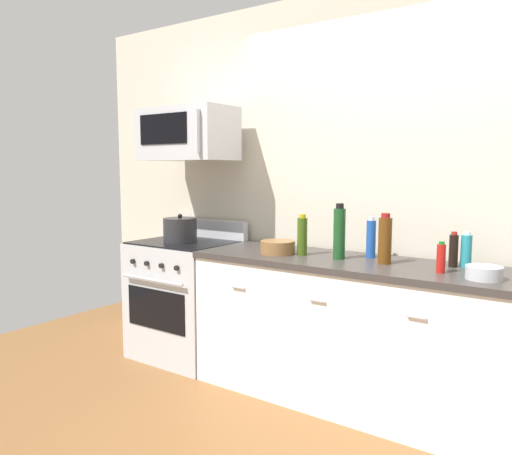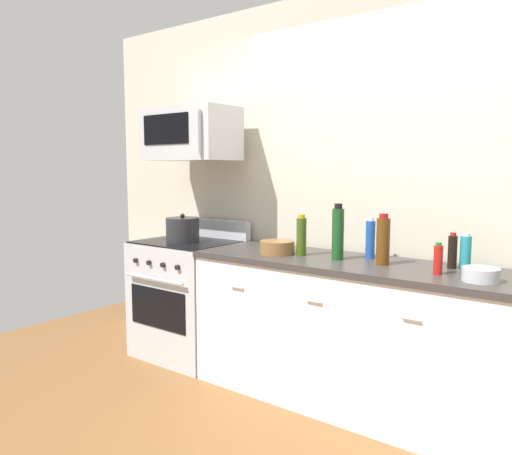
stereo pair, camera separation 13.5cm
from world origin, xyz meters
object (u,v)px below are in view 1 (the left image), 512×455
(range_oven, at_px, (186,298))
(bottle_soda_blue, at_px, (371,238))
(bottle_wine_green, at_px, (339,233))
(bottle_hot_sauce_red, at_px, (441,258))
(bottle_dish_soap, at_px, (466,250))
(microwave, at_px, (187,134))
(bottle_wine_amber, at_px, (385,240))
(bowl_wooden_salad, at_px, (278,247))
(bottle_olive_oil, at_px, (302,236))
(bowl_steel_prep, at_px, (484,272))
(bottle_soy_sauce_dark, at_px, (453,250))
(stockpot, at_px, (180,230))

(range_oven, relative_size, bottle_soda_blue, 4.05)
(range_oven, relative_size, bottle_wine_green, 3.05)
(range_oven, height_order, bottle_hot_sauce_red, bottle_hot_sauce_red)
(bottle_dish_soap, height_order, bottle_soda_blue, bottle_soda_blue)
(microwave, relative_size, bottle_soda_blue, 2.82)
(bottle_wine_amber, bearing_deg, bowl_wooden_salad, -174.87)
(bottle_olive_oil, xyz_separation_m, bottle_dish_soap, (0.98, 0.19, -0.03))
(bottle_dish_soap, distance_m, bowl_steel_prep, 0.35)
(bottle_olive_oil, relative_size, bottle_wine_amber, 0.89)
(bottle_olive_oil, bearing_deg, microwave, 177.00)
(bottle_olive_oil, xyz_separation_m, bottle_wine_amber, (0.56, 0.02, 0.02))
(range_oven, relative_size, bottle_hot_sauce_red, 6.18)
(bottle_soy_sauce_dark, height_order, bowl_wooden_salad, bottle_soy_sauce_dark)
(bottle_soda_blue, xyz_separation_m, stockpot, (-1.47, -0.21, -0.03))
(bottle_hot_sauce_red, bearing_deg, stockpot, 179.22)
(range_oven, bearing_deg, bottle_soda_blue, 5.94)
(bottle_soy_sauce_dark, height_order, bottle_olive_oil, bottle_olive_oil)
(bottle_dish_soap, height_order, stockpot, stockpot)
(range_oven, bearing_deg, bottle_wine_amber, 0.15)
(bottle_dish_soap, bearing_deg, bottle_olive_oil, -169.11)
(bottle_hot_sauce_red, height_order, bottle_wine_amber, bottle_wine_amber)
(bottle_wine_green, bearing_deg, stockpot, -177.79)
(bottle_olive_oil, bearing_deg, bowl_wooden_salad, -162.80)
(microwave, xyz_separation_m, bottle_dish_soap, (2.04, 0.13, -0.73))
(microwave, height_order, bottle_wine_green, microwave)
(microwave, bearing_deg, stockpot, -90.13)
(bottle_soda_blue, xyz_separation_m, bowl_steel_prep, (0.73, -0.28, -0.09))
(bottle_olive_oil, distance_m, bowl_steel_prep, 1.15)
(bottle_soda_blue, bearing_deg, bottle_hot_sauce_red, -24.96)
(bottle_olive_oil, relative_size, bottle_soda_blue, 1.02)
(bottle_hot_sauce_red, relative_size, stockpot, 0.67)
(bottle_soy_sauce_dark, relative_size, bottle_soda_blue, 0.78)
(bottle_soda_blue, distance_m, bowl_steel_prep, 0.79)
(bowl_steel_prep, distance_m, bowl_wooden_salad, 1.30)
(bottle_wine_green, bearing_deg, bottle_dish_soap, 14.10)
(bottle_soy_sauce_dark, distance_m, bowl_steel_prep, 0.34)
(bottle_soda_blue, relative_size, stockpot, 1.02)
(microwave, relative_size, bottle_olive_oil, 2.75)
(microwave, relative_size, bottle_dish_soap, 3.62)
(bottle_wine_green, bearing_deg, bottle_soy_sauce_dark, 11.79)
(bottle_hot_sauce_red, height_order, bowl_steel_prep, bottle_hot_sauce_red)
(bottle_wine_amber, bearing_deg, bottle_soda_blue, 135.05)
(bowl_steel_prep, xyz_separation_m, stockpot, (-2.20, 0.07, 0.06))
(bottle_hot_sauce_red, relative_size, bottle_soda_blue, 0.66)
(bottle_wine_green, xyz_separation_m, stockpot, (-1.32, -0.05, -0.07))
(bottle_hot_sauce_red, relative_size, bowl_wooden_salad, 0.74)
(bottle_dish_soap, bearing_deg, bottle_hot_sauce_red, -105.46)
(bottle_dish_soap, height_order, bottle_hot_sauce_red, bottle_dish_soap)
(bowl_steel_prep, bearing_deg, bowl_wooden_salad, 177.23)
(bottle_wine_green, bearing_deg, bottle_soda_blue, 46.50)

